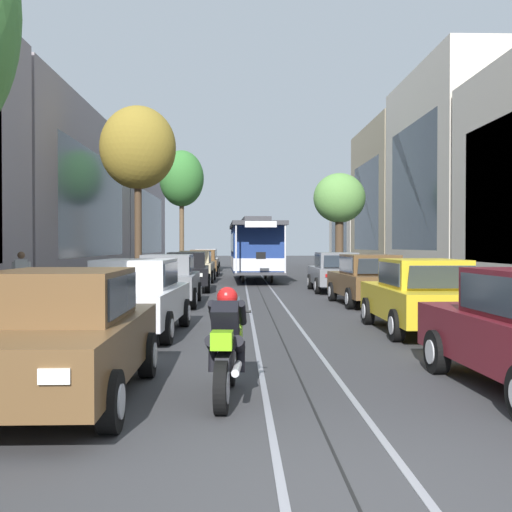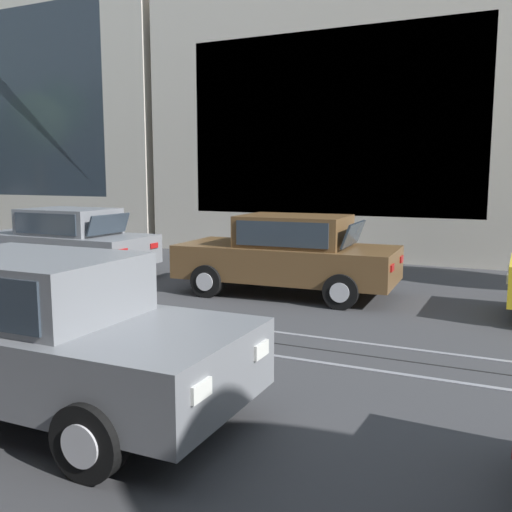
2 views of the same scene
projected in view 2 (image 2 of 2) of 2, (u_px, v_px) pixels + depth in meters
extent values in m
cube|color=beige|center=(353.00, 116.00, 17.70)|extent=(4.82, 11.63, 8.34)
cube|color=#2D3842|center=(328.00, 124.00, 15.62)|extent=(0.04, 8.35, 5.00)
cube|color=beige|center=(59.00, 96.00, 22.54)|extent=(4.81, 11.63, 10.86)
cube|color=#2D3842|center=(11.00, 104.00, 20.48)|extent=(0.04, 8.35, 6.51)
cube|color=slate|center=(43.00, 348.00, 5.74)|extent=(1.84, 4.32, 0.66)
cube|color=slate|center=(28.00, 285.00, 5.71)|extent=(1.50, 2.08, 0.60)
cube|color=#2D3842|center=(94.00, 294.00, 5.37)|extent=(1.33, 0.23, 0.47)
cube|color=#2D3842|center=(80.00, 273.00, 6.38)|extent=(0.05, 1.81, 0.47)
cube|color=white|center=(261.00, 350.00, 5.33)|extent=(0.28, 0.04, 0.14)
cube|color=white|center=(201.00, 391.00, 4.33)|extent=(0.28, 0.04, 0.14)
cylinder|color=black|center=(202.00, 371.00, 6.03)|extent=(0.21, 0.64, 0.64)
cylinder|color=silver|center=(207.00, 368.00, 6.12)|extent=(0.02, 0.35, 0.35)
cylinder|color=black|center=(89.00, 441.00, 4.44)|extent=(0.21, 0.64, 0.64)
cylinder|color=silver|center=(79.00, 447.00, 4.34)|extent=(0.02, 0.35, 0.35)
cylinder|color=black|center=(17.00, 340.00, 7.12)|extent=(0.21, 0.64, 0.64)
cylinder|color=silver|center=(24.00, 338.00, 7.22)|extent=(0.02, 0.35, 0.35)
cube|color=white|center=(508.00, 278.00, 9.01)|extent=(0.28, 0.04, 0.14)
cube|color=white|center=(510.00, 268.00, 10.01)|extent=(0.28, 0.04, 0.14)
cube|color=brown|center=(287.00, 262.00, 11.35)|extent=(2.00, 4.38, 0.66)
cube|color=brown|center=(294.00, 231.00, 11.21)|extent=(1.57, 2.13, 0.60)
cube|color=#2D3842|center=(255.00, 230.00, 11.53)|extent=(1.34, 0.28, 0.47)
cube|color=#2D3842|center=(353.00, 234.00, 10.76)|extent=(1.30, 0.26, 0.45)
cube|color=#2D3842|center=(281.00, 234.00, 10.52)|extent=(0.11, 1.81, 0.47)
cube|color=#2D3842|center=(306.00, 227.00, 11.89)|extent=(0.11, 1.81, 0.47)
cube|color=white|center=(178.00, 255.00, 11.65)|extent=(0.28, 0.05, 0.14)
cube|color=#B21414|center=(392.00, 268.00, 10.01)|extent=(0.28, 0.05, 0.12)
cube|color=white|center=(203.00, 248.00, 12.67)|extent=(0.28, 0.05, 0.14)
cube|color=#B21414|center=(401.00, 259.00, 11.03)|extent=(0.28, 0.05, 0.12)
cylinder|color=black|center=(207.00, 281.00, 11.10)|extent=(0.23, 0.65, 0.64)
cylinder|color=silver|center=(204.00, 282.00, 11.00)|extent=(0.04, 0.35, 0.35)
cylinder|color=black|center=(243.00, 267.00, 12.71)|extent=(0.23, 0.65, 0.64)
cylinder|color=silver|center=(245.00, 267.00, 12.81)|extent=(0.04, 0.35, 0.35)
cylinder|color=black|center=(341.00, 292.00, 10.09)|extent=(0.23, 0.65, 0.64)
cylinder|color=silver|center=(339.00, 293.00, 9.99)|extent=(0.04, 0.35, 0.35)
cylinder|color=black|center=(362.00, 275.00, 11.70)|extent=(0.23, 0.65, 0.64)
cylinder|color=silver|center=(363.00, 275.00, 11.80)|extent=(0.04, 0.35, 0.35)
cube|color=slate|center=(65.00, 248.00, 13.57)|extent=(1.83, 4.31, 0.66)
cube|color=slate|center=(69.00, 221.00, 13.41)|extent=(1.49, 2.07, 0.60)
cube|color=#2D3842|center=(43.00, 221.00, 13.77)|extent=(1.33, 0.23, 0.47)
cube|color=#2D3842|center=(109.00, 224.00, 12.91)|extent=(1.30, 0.21, 0.45)
cube|color=#2D3842|center=(45.00, 224.00, 12.74)|extent=(0.04, 1.81, 0.47)
cube|color=#2D3842|center=(91.00, 219.00, 14.08)|extent=(0.04, 1.81, 0.47)
cube|color=#B21414|center=(123.00, 251.00, 12.13)|extent=(0.28, 0.04, 0.12)
cube|color=white|center=(18.00, 237.00, 14.97)|extent=(0.28, 0.04, 0.14)
cube|color=#B21414|center=(154.00, 246.00, 13.13)|extent=(0.28, 0.04, 0.12)
cylinder|color=black|center=(52.00, 253.00, 14.97)|extent=(0.20, 0.64, 0.64)
cylinder|color=silver|center=(55.00, 253.00, 15.07)|extent=(0.02, 0.35, 0.35)
cylinder|color=black|center=(83.00, 271.00, 12.26)|extent=(0.20, 0.64, 0.64)
cylinder|color=silver|center=(80.00, 272.00, 12.16)|extent=(0.02, 0.35, 0.35)
cylinder|color=black|center=(134.00, 260.00, 13.83)|extent=(0.20, 0.64, 0.64)
cylinder|color=silver|center=(137.00, 259.00, 13.93)|extent=(0.02, 0.35, 0.35)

